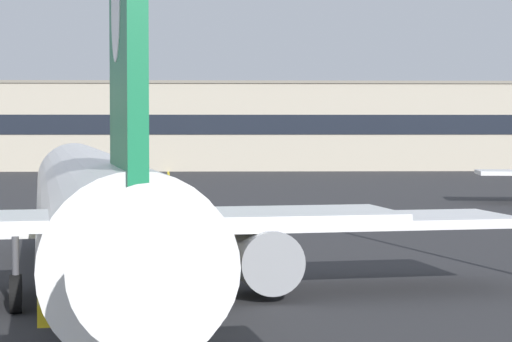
# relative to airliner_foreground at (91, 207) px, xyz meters

# --- Properties ---
(taxiway_centreline) EXTENTS (10.58, 179.72, 0.01)m
(taxiway_centreline) POSITION_rel_airliner_foreground_xyz_m (2.20, 20.72, -3.37)
(taxiway_centreline) COLOR yellow
(taxiway_centreline) RESTS_ON ground
(airliner_foreground) EXTENTS (32.35, 41.34, 11.65)m
(airliner_foreground) POSITION_rel_airliner_foreground_xyz_m (0.00, 0.00, 0.00)
(airliner_foreground) COLOR white
(airliner_foreground) RESTS_ON ground
(safety_cone_by_nose_gear) EXTENTS (0.44, 0.44, 0.55)m
(safety_cone_by_nose_gear) POSITION_rel_airliner_foreground_xyz_m (1.63, 16.52, -3.11)
(safety_cone_by_nose_gear) COLOR orange
(safety_cone_by_nose_gear) RESTS_ON ground
(terminal_building) EXTENTS (148.44, 12.40, 12.87)m
(terminal_building) POSITION_rel_airliner_foreground_xyz_m (-1.53, 116.00, 3.07)
(terminal_building) COLOR #B2A893
(terminal_building) RESTS_ON ground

